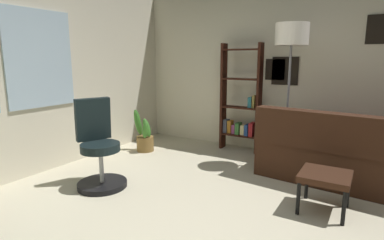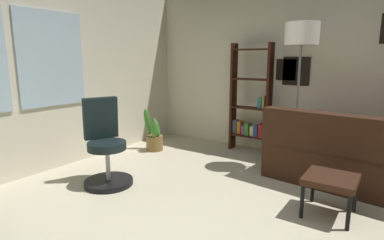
{
  "view_description": "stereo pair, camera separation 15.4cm",
  "coord_description": "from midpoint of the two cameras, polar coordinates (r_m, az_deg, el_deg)",
  "views": [
    {
      "loc": [
        -2.29,
        -0.83,
        1.46
      ],
      "look_at": [
        -0.16,
        0.44,
        0.97
      ],
      "focal_mm": 29.02,
      "sensor_mm": 36.0,
      "label": 1
    },
    {
      "loc": [
        -2.21,
        -0.96,
        1.46
      ],
      "look_at": [
        -0.16,
        0.44,
        0.97
      ],
      "focal_mm": 29.02,
      "sensor_mm": 36.0,
      "label": 2
    }
  ],
  "objects": [
    {
      "name": "office_chair",
      "position": [
        3.76,
        -14.44,
        -5.53
      ],
      "size": [
        0.56,
        0.58,
        1.02
      ],
      "color": "black",
      "rests_on": "ground_plane"
    },
    {
      "name": "footstool",
      "position": [
        3.25,
        25.4,
        -10.21
      ],
      "size": [
        0.46,
        0.45,
        0.39
      ],
      "color": "#341D11",
      "rests_on": "ground_plane"
    },
    {
      "name": "wall_back_with_windows",
      "position": [
        4.38,
        -25.34,
        8.44
      ],
      "size": [
        5.0,
        0.12,
        2.65
      ],
      "color": "beige",
      "rests_on": "ground_plane"
    },
    {
      "name": "floor_lamp",
      "position": [
        4.3,
        20.46,
        13.29
      ],
      "size": [
        0.42,
        0.42,
        1.91
      ],
      "color": "slate",
      "rests_on": "ground_plane"
    },
    {
      "name": "bookshelf",
      "position": [
        4.96,
        11.6,
        2.65
      ],
      "size": [
        0.18,
        0.64,
        1.7
      ],
      "color": "black",
      "rests_on": "ground_plane"
    },
    {
      "name": "potted_plant",
      "position": [
        5.03,
        -6.18,
        -3.05
      ],
      "size": [
        0.29,
        0.38,
        0.68
      ],
      "color": "olive",
      "rests_on": "ground_plane"
    },
    {
      "name": "wall_right_with_frames",
      "position": [
        4.88,
        24.06,
        8.66
      ],
      "size": [
        0.12,
        5.66,
        2.65
      ],
      "color": "beige",
      "rests_on": "ground_plane"
    },
    {
      "name": "couch",
      "position": [
        4.16,
        29.73,
        -6.27
      ],
      "size": [
        1.5,
        2.0,
        0.88
      ],
      "color": "#341D11",
      "rests_on": "ground_plane"
    }
  ]
}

